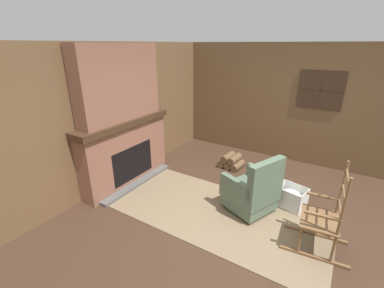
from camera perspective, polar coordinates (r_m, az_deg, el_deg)
ground_plane at (r=4.06m, az=13.38°, el=-17.26°), size 14.00×14.00×0.00m
wood_panel_wall_left at (r=4.87m, az=-16.87°, el=5.87°), size 0.06×5.96×2.53m
wood_panel_wall_back at (r=5.98m, az=23.21°, el=7.91°), size 5.96×0.09×2.53m
fireplace_hearth at (r=4.93m, az=-14.39°, el=-1.72°), size 0.56×1.98×1.25m
chimney_breast at (r=4.61m, az=-15.96°, el=12.91°), size 0.31×1.66×1.27m
area_rug at (r=4.24m, az=4.44°, el=-14.62°), size 3.50×1.58×0.01m
armchair at (r=4.16m, az=13.22°, el=-10.27°), size 0.88×0.89×0.96m
rocking_chair at (r=3.74m, az=27.04°, el=-15.10°), size 0.84×0.58×1.19m
firewood_stack at (r=5.59m, az=8.70°, el=-3.86°), size 0.51×0.43×0.29m
laundry_basket at (r=4.54m, az=21.10°, el=-10.94°), size 0.51×0.44×0.35m
oil_lamp_vase at (r=4.55m, az=-18.24°, el=5.57°), size 0.11×0.11×0.26m
storage_case at (r=4.89m, az=-13.65°, el=6.78°), size 0.14×0.23×0.13m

